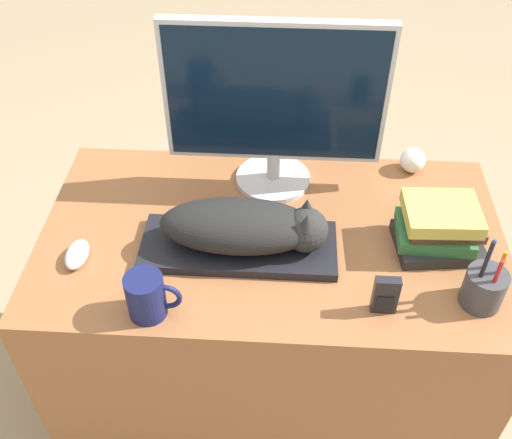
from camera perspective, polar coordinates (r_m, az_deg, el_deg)
desk at (r=1.78m, az=1.31°, el=-9.57°), size 1.17×0.66×0.71m
keyboard at (r=1.46m, az=-1.65°, el=-2.59°), size 0.48×0.18×0.02m
cat at (r=1.41m, az=-0.64°, el=-0.66°), size 0.40×0.16×0.13m
monitor at (r=1.52m, az=1.81°, el=11.19°), size 0.56×0.21×0.47m
computer_mouse at (r=1.50m, az=-16.67°, el=-3.19°), size 0.05×0.10×0.03m
coffee_mug at (r=1.32m, az=-10.32°, el=-7.18°), size 0.12×0.09×0.11m
pen_cup at (r=1.42m, az=20.89°, el=-6.07°), size 0.09×0.09×0.20m
baseball at (r=1.74m, az=14.70°, el=5.49°), size 0.07×0.07×0.07m
phone at (r=1.34m, az=12.24°, el=-7.07°), size 0.06×0.02×0.10m
book_stack at (r=1.51m, az=17.03°, el=-0.83°), size 0.22×0.17×0.12m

